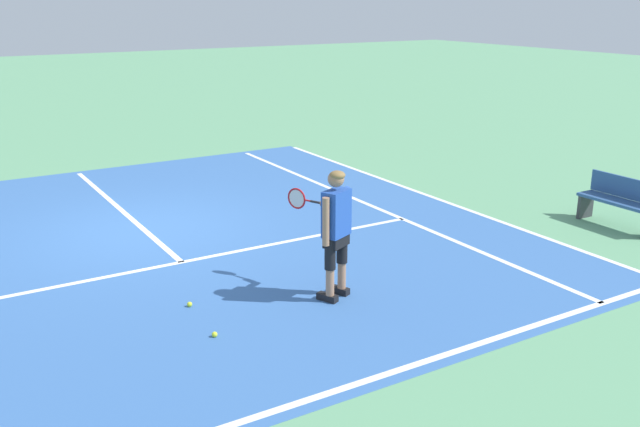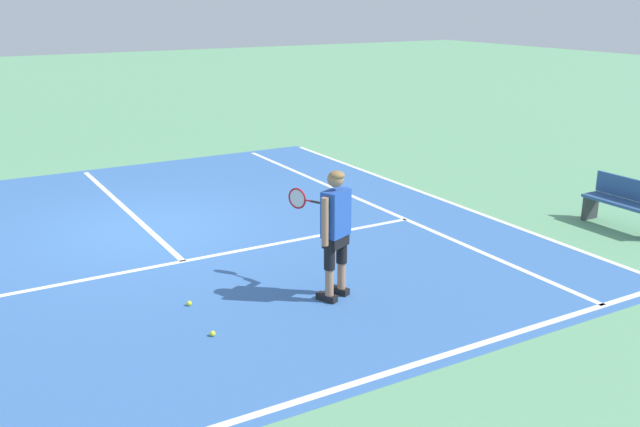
% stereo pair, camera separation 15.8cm
% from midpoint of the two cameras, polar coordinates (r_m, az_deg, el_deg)
% --- Properties ---
extents(ground_plane, '(80.00, 80.00, 0.00)m').
position_cam_midpoint_polar(ground_plane, '(12.26, -14.37, -1.33)').
color(ground_plane, '#609E70').
extents(court_inner_surface, '(10.98, 11.00, 0.00)m').
position_cam_midpoint_polar(court_inner_surface, '(11.67, -13.42, -2.19)').
color(court_inner_surface, '#3866A8').
rests_on(court_inner_surface, ground).
extents(line_baseline, '(10.98, 0.10, 0.01)m').
position_cam_midpoint_polar(line_baseline, '(7.24, 0.31, -14.25)').
color(line_baseline, white).
rests_on(line_baseline, ground).
extents(line_service, '(8.23, 0.10, 0.01)m').
position_cam_midpoint_polar(line_service, '(10.69, -11.56, -3.88)').
color(line_service, white).
rests_on(line_service, ground).
extents(line_centre_service, '(0.10, 6.40, 0.01)m').
position_cam_midpoint_polar(line_centre_service, '(13.60, -16.20, 0.36)').
color(line_centre_service, white).
rests_on(line_centre_service, ground).
extents(line_singles_right, '(0.10, 10.60, 0.01)m').
position_cam_midpoint_polar(line_singles_right, '(13.41, 3.48, 0.79)').
color(line_singles_right, white).
rests_on(line_singles_right, ground).
extents(line_doubles_right, '(0.10, 10.60, 0.01)m').
position_cam_midpoint_polar(line_doubles_right, '(14.21, 8.05, 1.59)').
color(line_doubles_right, white).
rests_on(line_doubles_right, ground).
extents(tennis_player, '(0.56, 1.23, 1.71)m').
position_cam_midpoint_polar(tennis_player, '(8.95, 0.70, -0.98)').
color(tennis_player, black).
rests_on(tennis_player, ground).
extents(tennis_ball_near_feet, '(0.07, 0.07, 0.07)m').
position_cam_midpoint_polar(tennis_ball_near_feet, '(8.37, -9.07, -9.64)').
color(tennis_ball_near_feet, '#CCE02D').
rests_on(tennis_ball_near_feet, ground).
extents(tennis_ball_by_baseline, '(0.07, 0.07, 0.07)m').
position_cam_midpoint_polar(tennis_ball_by_baseline, '(9.19, -11.00, -7.23)').
color(tennis_ball_by_baseline, '#CCE02D').
rests_on(tennis_ball_by_baseline, ground).
extents(courtside_bench, '(0.40, 1.40, 0.85)m').
position_cam_midpoint_polar(courtside_bench, '(12.96, 22.80, 0.92)').
color(courtside_bench, '#2D5184').
rests_on(courtside_bench, ground).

